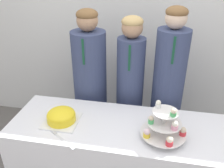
{
  "coord_description": "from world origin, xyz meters",
  "views": [
    {
      "loc": [
        0.19,
        -1.11,
        1.79
      ],
      "look_at": [
        -0.09,
        0.32,
        1.04
      ],
      "focal_mm": 38.0,
      "sensor_mm": 36.0,
      "label": 1
    }
  ],
  "objects_px": {
    "round_cake": "(61,116)",
    "student_1": "(130,95)",
    "cupcake_stand": "(164,125)",
    "student_2": "(167,96)",
    "cake_knife": "(57,135)",
    "student_0": "(91,91)"
  },
  "relations": [
    {
      "from": "round_cake",
      "to": "student_0",
      "type": "distance_m",
      "value": 0.55
    },
    {
      "from": "student_0",
      "to": "student_2",
      "type": "bearing_deg",
      "value": -0.0
    },
    {
      "from": "student_1",
      "to": "cupcake_stand",
      "type": "bearing_deg",
      "value": -62.85
    },
    {
      "from": "student_2",
      "to": "cupcake_stand",
      "type": "bearing_deg",
      "value": -93.29
    },
    {
      "from": "round_cake",
      "to": "student_1",
      "type": "height_order",
      "value": "student_1"
    },
    {
      "from": "round_cake",
      "to": "student_0",
      "type": "relative_size",
      "value": 0.18
    },
    {
      "from": "student_0",
      "to": "student_1",
      "type": "height_order",
      "value": "student_0"
    },
    {
      "from": "round_cake",
      "to": "cake_knife",
      "type": "distance_m",
      "value": 0.17
    },
    {
      "from": "round_cake",
      "to": "cake_knife",
      "type": "height_order",
      "value": "round_cake"
    },
    {
      "from": "cake_knife",
      "to": "student_1",
      "type": "bearing_deg",
      "value": 93.79
    },
    {
      "from": "round_cake",
      "to": "student_1",
      "type": "distance_m",
      "value": 0.71
    },
    {
      "from": "cupcake_stand",
      "to": "student_2",
      "type": "height_order",
      "value": "student_2"
    },
    {
      "from": "round_cake",
      "to": "student_1",
      "type": "xyz_separation_m",
      "value": [
        0.45,
        0.54,
        -0.07
      ]
    },
    {
      "from": "round_cake",
      "to": "student_2",
      "type": "bearing_deg",
      "value": 34.69
    },
    {
      "from": "cake_knife",
      "to": "student_1",
      "type": "distance_m",
      "value": 0.82
    },
    {
      "from": "round_cake",
      "to": "cake_knife",
      "type": "bearing_deg",
      "value": -80.45
    },
    {
      "from": "cake_knife",
      "to": "student_2",
      "type": "height_order",
      "value": "student_2"
    },
    {
      "from": "cake_knife",
      "to": "student_0",
      "type": "relative_size",
      "value": 0.17
    },
    {
      "from": "student_0",
      "to": "student_1",
      "type": "relative_size",
      "value": 1.03
    },
    {
      "from": "student_2",
      "to": "cake_knife",
      "type": "bearing_deg",
      "value": -137.16
    },
    {
      "from": "round_cake",
      "to": "student_1",
      "type": "relative_size",
      "value": 0.18
    },
    {
      "from": "cake_knife",
      "to": "round_cake",
      "type": "bearing_deg",
      "value": 134.31
    }
  ]
}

